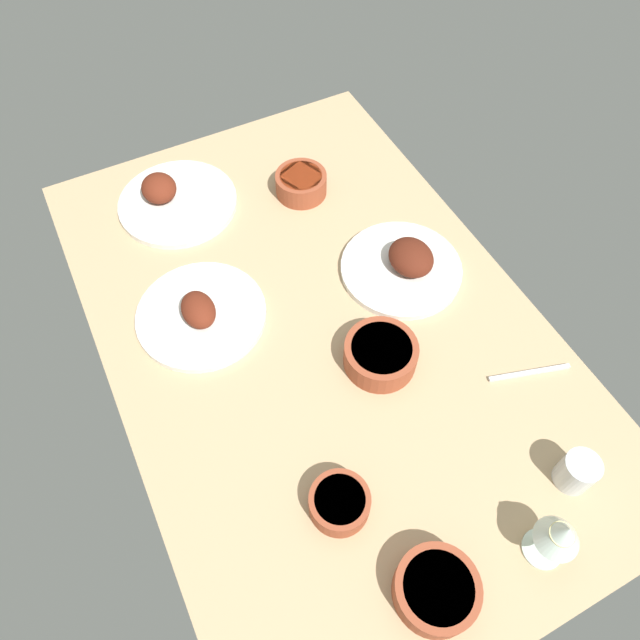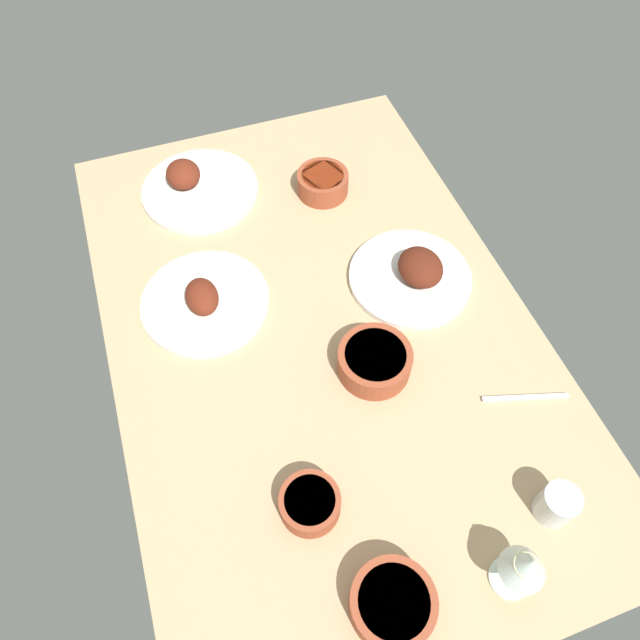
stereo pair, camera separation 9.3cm
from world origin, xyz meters
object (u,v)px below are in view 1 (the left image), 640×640
at_px(bowl_soup, 381,354).
at_px(fork_loose, 529,373).
at_px(bowl_cream, 340,503).
at_px(water_tumbler, 577,472).
at_px(bowl_sauce, 301,183).
at_px(plate_far_side, 173,199).
at_px(plate_center_main, 405,265).
at_px(plate_near_viewer, 201,314).
at_px(bowl_pasta, 436,590).
at_px(wine_glass, 561,535).

height_order(bowl_soup, fork_loose, bowl_soup).
bearing_deg(bowl_soup, bowl_cream, -43.49).
bearing_deg(water_tumbler, bowl_sauce, -172.50).
xyz_separation_m(plate_far_side, bowl_cream, (0.86, 0.02, 0.01)).
bearing_deg(bowl_cream, plate_center_main, 136.76).
xyz_separation_m(bowl_cream, water_tumbler, (0.15, 0.41, 0.01)).
bearing_deg(plate_center_main, bowl_cream, -43.24).
xyz_separation_m(bowl_soup, water_tumbler, (0.38, 0.19, 0.01)).
height_order(plate_near_viewer, bowl_cream, plate_near_viewer).
distance_m(bowl_soup, bowl_sauce, 0.53).
height_order(bowl_pasta, fork_loose, bowl_pasta).
relative_size(bowl_cream, wine_glass, 0.79).
xyz_separation_m(bowl_pasta, fork_loose, (-0.26, 0.40, -0.03)).
relative_size(plate_near_viewer, plate_far_side, 0.96).
bearing_deg(water_tumbler, plate_center_main, -178.14).
relative_size(bowl_sauce, fork_loose, 0.74).
bearing_deg(plate_near_viewer, water_tumbler, 36.66).
relative_size(bowl_sauce, wine_glass, 0.92).
bearing_deg(bowl_soup, fork_loose, 57.87).
height_order(plate_center_main, plate_near_viewer, plate_center_main).
relative_size(plate_far_side, bowl_cream, 2.67).
bearing_deg(fork_loose, plate_far_side, -41.66).
distance_m(bowl_soup, bowl_cream, 0.31).
bearing_deg(plate_near_viewer, fork_loose, 51.72).
distance_m(plate_center_main, plate_near_viewer, 0.47).
bearing_deg(plate_center_main, bowl_soup, -42.92).
relative_size(plate_near_viewer, bowl_pasta, 2.02).
distance_m(bowl_sauce, wine_glass, 0.98).
relative_size(plate_center_main, wine_glass, 2.00).
height_order(water_tumbler, fork_loose, water_tumbler).
distance_m(plate_near_viewer, wine_glass, 0.81).
bearing_deg(bowl_cream, wine_glass, 51.35).
relative_size(plate_near_viewer, fork_loose, 1.63).
relative_size(bowl_soup, fork_loose, 0.87).
xyz_separation_m(bowl_pasta, wine_glass, (0.03, 0.21, 0.07)).
distance_m(plate_far_side, fork_loose, 0.94).
bearing_deg(plate_near_viewer, wine_glass, 26.15).
distance_m(plate_far_side, bowl_soup, 0.67).
bearing_deg(bowl_pasta, wine_glass, 82.62).
bearing_deg(plate_near_viewer, plate_far_side, 170.43).
bearing_deg(plate_center_main, water_tumbler, 1.86).
distance_m(bowl_pasta, water_tumbler, 0.34).
xyz_separation_m(bowl_pasta, water_tumbler, (-0.05, 0.33, 0.01)).
height_order(bowl_cream, water_tumbler, water_tumbler).
xyz_separation_m(wine_glass, fork_loose, (-0.29, 0.20, -0.10)).
relative_size(bowl_soup, bowl_sauce, 1.18).
height_order(bowl_cream, bowl_pasta, bowl_pasta).
bearing_deg(plate_near_viewer, bowl_sauce, 124.37).
relative_size(bowl_sauce, water_tumbler, 1.71).
distance_m(wine_glass, fork_loose, 0.36).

